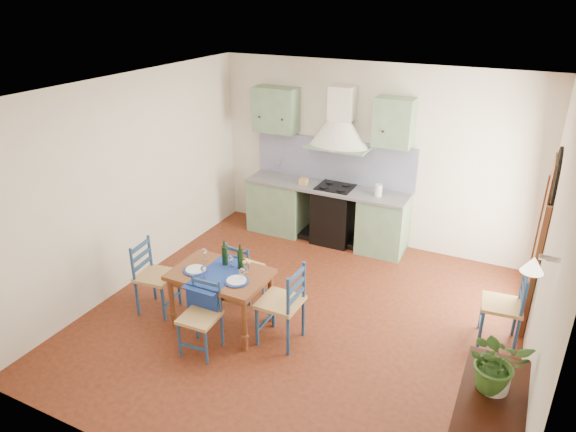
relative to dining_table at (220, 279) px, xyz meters
The scene contains 12 objects.
floor 1.16m from the dining_table, 32.43° to the left, with size 5.00×5.00×0.00m, color #401A0D.
back_wall 2.86m from the dining_table, 82.93° to the left, with size 5.00×0.96×2.80m.
right_wall 3.48m from the dining_table, 13.53° to the left, with size 0.26×5.00×2.80m.
left_wall 1.92m from the dining_table, 162.84° to the left, with size 0.04×5.00×2.80m, color silver.
ceiling 2.38m from the dining_table, 32.43° to the left, with size 5.00×5.00×0.01m, color silver.
dining_table is the anchor object (origin of this frame).
chair_near 0.54m from the dining_table, 83.13° to the right, with size 0.42×0.42×0.85m.
chair_far 0.67m from the dining_table, 95.67° to the left, with size 0.41×0.41×0.82m.
chair_left 0.94m from the dining_table, behind, with size 0.48×0.48×0.93m.
chair_right 0.81m from the dining_table, ahead, with size 0.46×0.46×0.98m.
chair_spare 3.26m from the dining_table, 20.44° to the left, with size 0.47×0.47×0.93m.
potted_plant 3.22m from the dining_table, 15.46° to the right, with size 0.45×0.39×0.50m, color #335D23.
Camera 1 is at (2.19, -4.82, 3.76)m, focal length 32.00 mm.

